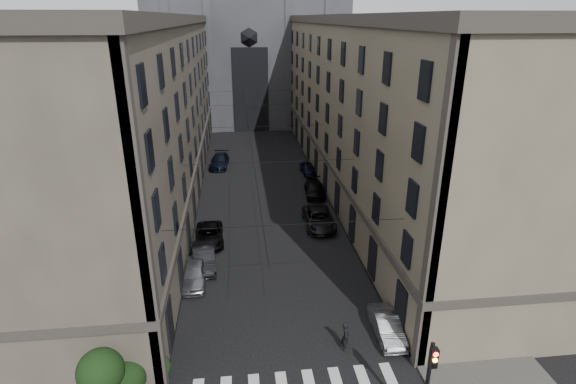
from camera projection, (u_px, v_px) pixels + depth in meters
name	position (u px, v px, depth m)	size (l,w,h in m)	color
sidewalk_left	(170.00, 191.00, 51.33)	(7.00, 80.00, 0.15)	#383533
sidewalk_right	(349.00, 183.00, 53.59)	(7.00, 80.00, 0.15)	#383533
building_left	(133.00, 110.00, 47.64)	(13.60, 60.60, 18.85)	#463E35
building_right	(379.00, 105.00, 50.53)	(13.60, 60.60, 18.85)	brown
gothic_tower	(247.00, 22.00, 82.06)	(35.00, 23.00, 58.00)	#2D2D33
traffic_light_right	(429.00, 379.00, 20.36)	(0.34, 0.50, 5.20)	black
shrub_cluster	(123.00, 381.00, 22.21)	(3.90, 4.40, 3.90)	black
tram_wires	(260.00, 127.00, 49.51)	(14.00, 60.00, 0.43)	black
car_left_near	(194.00, 274.00, 33.38)	(1.84, 4.56, 1.56)	gray
car_left_midnear	(204.00, 258.00, 35.59)	(1.70, 4.87, 1.60)	black
car_left_midfar	(210.00, 235.00, 39.45)	(2.35, 5.11, 1.42)	black
car_left_far	(219.00, 161.00, 59.47)	(2.25, 5.53, 1.61)	black
car_right_near	(387.00, 326.00, 27.86)	(1.45, 4.17, 1.37)	gray
car_right_midnear	(319.00, 219.00, 42.45)	(2.65, 5.74, 1.60)	black
car_right_midfar	(315.00, 189.00, 49.96)	(2.06, 5.08, 1.47)	black
car_right_far	(308.00, 169.00, 56.83)	(1.63, 4.06, 1.38)	black
pedestrian	(346.00, 336.00, 26.59)	(0.69, 0.46, 1.90)	black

